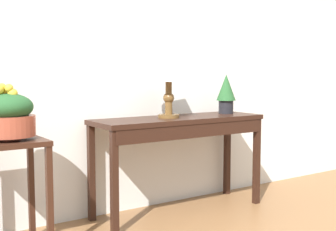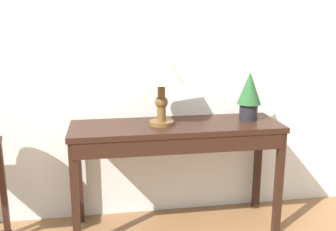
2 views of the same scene
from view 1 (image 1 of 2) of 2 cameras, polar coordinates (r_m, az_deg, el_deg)
back_wall_with_art at (r=3.59m, az=-2.78°, el=10.72°), size 9.00×0.10×2.80m
console_table at (r=3.38m, az=1.68°, el=-1.86°), size 1.36×0.42×0.74m
table_lamp at (r=3.32m, az=0.09°, el=6.04°), size 0.28×0.28×0.52m
potted_plant_on_console at (r=3.72m, az=7.41°, el=3.00°), size 0.16×0.16×0.32m
pedestal_stand_left at (r=2.82m, az=-19.40°, el=-9.81°), size 0.39×0.39×0.68m
planter_bowl_wide at (r=2.74m, az=-19.73°, el=0.04°), size 0.31×0.31×0.33m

